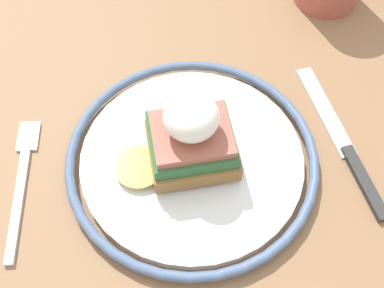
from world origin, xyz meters
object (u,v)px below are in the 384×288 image
(knife, at_px, (347,150))
(fork, at_px, (22,180))
(plate, at_px, (192,158))
(sandwich, at_px, (191,137))

(knife, bearing_deg, fork, 175.83)
(plate, relative_size, sandwich, 2.13)
(plate, xyz_separation_m, fork, (-0.17, 0.01, -0.01))
(fork, relative_size, knife, 0.80)
(plate, bearing_deg, fork, 177.04)
(sandwich, bearing_deg, fork, 177.27)
(sandwich, bearing_deg, knife, -5.68)
(fork, bearing_deg, knife, -4.17)
(plate, distance_m, sandwich, 0.04)
(fork, height_order, knife, knife)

